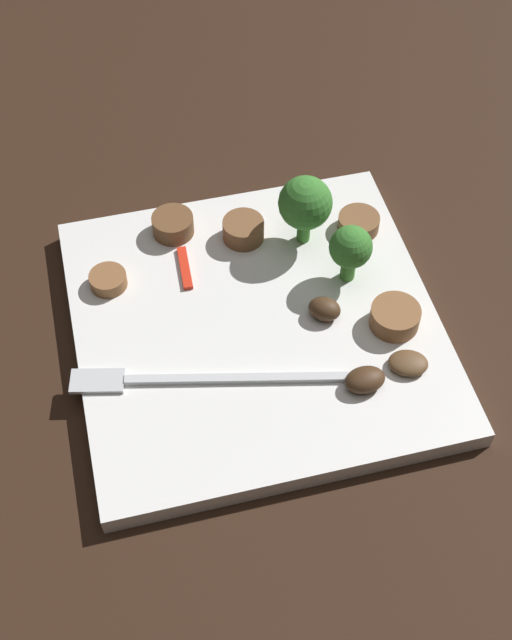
{
  "coord_description": "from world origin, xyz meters",
  "views": [
    {
      "loc": [
        0.08,
        0.35,
        0.48
      ],
      "look_at": [
        0.0,
        0.0,
        0.01
      ],
      "focal_mm": 47.9,
      "sensor_mm": 36.0,
      "label": 1
    }
  ],
  "objects_px": {
    "sausage_slice_2": "(108,280)",
    "sausage_slice_1": "(243,230)",
    "sausage_slice_4": "(173,225)",
    "mushroom_2": "(365,380)",
    "broccoli_floret_1": "(351,249)",
    "pepper_strip_0": "(185,268)",
    "mushroom_1": "(325,309)",
    "plate": "(256,327)",
    "broccoli_floret_0": "(305,204)",
    "mushroom_0": "(408,363)",
    "sausage_slice_3": "(359,223)",
    "sausage_slice_0": "(395,317)",
    "fork": "(188,380)"
  },
  "relations": [
    {
      "from": "sausage_slice_1",
      "to": "sausage_slice_2",
      "type": "relative_size",
      "value": 1.16
    },
    {
      "from": "sausage_slice_0",
      "to": "sausage_slice_2",
      "type": "xyz_separation_m",
      "value": [
        0.18,
        -0.08,
        -0.0
      ]
    },
    {
      "from": "plate",
      "to": "mushroom_0",
      "type": "height_order",
      "value": "mushroom_0"
    },
    {
      "from": "broccoli_floret_1",
      "to": "broccoli_floret_0",
      "type": "bearing_deg",
      "value": -64.45
    },
    {
      "from": "plate",
      "to": "sausage_slice_2",
      "type": "height_order",
      "value": "sausage_slice_2"
    },
    {
      "from": "sausage_slice_1",
      "to": "pepper_strip_0",
      "type": "relative_size",
      "value": 0.78
    },
    {
      "from": "broccoli_floret_0",
      "to": "sausage_slice_3",
      "type": "bearing_deg",
      "value": -179.7
    },
    {
      "from": "broccoli_floret_1",
      "to": "mushroom_2",
      "type": "height_order",
      "value": "broccoli_floret_1"
    },
    {
      "from": "fork",
      "to": "broccoli_floret_0",
      "type": "height_order",
      "value": "broccoli_floret_0"
    },
    {
      "from": "fork",
      "to": "sausage_slice_3",
      "type": "height_order",
      "value": "sausage_slice_3"
    },
    {
      "from": "broccoli_floret_0",
      "to": "sausage_slice_4",
      "type": "bearing_deg",
      "value": -17.95
    },
    {
      "from": "sausage_slice_2",
      "to": "sausage_slice_3",
      "type": "xyz_separation_m",
      "value": [
        -0.19,
        -0.01,
        0.0
      ]
    },
    {
      "from": "plate",
      "to": "broccoli_floret_0",
      "type": "distance_m",
      "value": 0.09
    },
    {
      "from": "plate",
      "to": "broccoli_floret_1",
      "type": "distance_m",
      "value": 0.08
    },
    {
      "from": "broccoli_floret_1",
      "to": "sausage_slice_2",
      "type": "distance_m",
      "value": 0.17
    },
    {
      "from": "mushroom_2",
      "to": "sausage_slice_3",
      "type": "bearing_deg",
      "value": -106.38
    },
    {
      "from": "broccoli_floret_1",
      "to": "mushroom_1",
      "type": "relative_size",
      "value": 2.05
    },
    {
      "from": "broccoli_floret_1",
      "to": "sausage_slice_2",
      "type": "relative_size",
      "value": 1.75
    },
    {
      "from": "sausage_slice_4",
      "to": "mushroom_2",
      "type": "height_order",
      "value": "sausage_slice_4"
    },
    {
      "from": "plate",
      "to": "mushroom_1",
      "type": "relative_size",
      "value": 10.95
    },
    {
      "from": "broccoli_floret_0",
      "to": "sausage_slice_0",
      "type": "distance_m",
      "value": 0.1
    },
    {
      "from": "plate",
      "to": "sausage_slice_0",
      "type": "xyz_separation_m",
      "value": [
        -0.09,
        0.03,
        0.01
      ]
    },
    {
      "from": "sausage_slice_2",
      "to": "mushroom_2",
      "type": "distance_m",
      "value": 0.19
    },
    {
      "from": "plate",
      "to": "sausage_slice_2",
      "type": "distance_m",
      "value": 0.11
    },
    {
      "from": "broccoli_floret_1",
      "to": "pepper_strip_0",
      "type": "xyz_separation_m",
      "value": [
        0.11,
        -0.03,
        -0.03
      ]
    },
    {
      "from": "sausage_slice_1",
      "to": "sausage_slice_3",
      "type": "relative_size",
      "value": 0.99
    },
    {
      "from": "sausage_slice_3",
      "to": "sausage_slice_4",
      "type": "height_order",
      "value": "sausage_slice_4"
    },
    {
      "from": "sausage_slice_0",
      "to": "sausage_slice_2",
      "type": "height_order",
      "value": "sausage_slice_0"
    },
    {
      "from": "pepper_strip_0",
      "to": "sausage_slice_1",
      "type": "bearing_deg",
      "value": -156.8
    },
    {
      "from": "sausage_slice_0",
      "to": "mushroom_2",
      "type": "bearing_deg",
      "value": 50.5
    },
    {
      "from": "sausage_slice_4",
      "to": "mushroom_1",
      "type": "relative_size",
      "value": 1.37
    },
    {
      "from": "broccoli_floret_1",
      "to": "plate",
      "type": "bearing_deg",
      "value": 17.35
    },
    {
      "from": "broccoli_floret_1",
      "to": "sausage_slice_4",
      "type": "distance_m",
      "value": 0.14
    },
    {
      "from": "fork",
      "to": "sausage_slice_0",
      "type": "distance_m",
      "value": 0.15
    },
    {
      "from": "fork",
      "to": "mushroom_2",
      "type": "height_order",
      "value": "mushroom_2"
    },
    {
      "from": "mushroom_2",
      "to": "sausage_slice_1",
      "type": "bearing_deg",
      "value": -72.58
    },
    {
      "from": "sausage_slice_2",
      "to": "broccoli_floret_1",
      "type": "bearing_deg",
      "value": 168.78
    },
    {
      "from": "broccoli_floret_1",
      "to": "sausage_slice_3",
      "type": "distance_m",
      "value": 0.05
    },
    {
      "from": "sausage_slice_1",
      "to": "mushroom_1",
      "type": "height_order",
      "value": "sausage_slice_1"
    },
    {
      "from": "pepper_strip_0",
      "to": "mushroom_1",
      "type": "bearing_deg",
      "value": 143.04
    },
    {
      "from": "mushroom_0",
      "to": "pepper_strip_0",
      "type": "height_order",
      "value": "mushroom_0"
    },
    {
      "from": "plate",
      "to": "mushroom_0",
      "type": "relative_size",
      "value": 9.36
    },
    {
      "from": "mushroom_1",
      "to": "sausage_slice_2",
      "type": "bearing_deg",
      "value": -24.12
    },
    {
      "from": "plate",
      "to": "sausage_slice_3",
      "type": "bearing_deg",
      "value": -145.21
    },
    {
      "from": "broccoli_floret_0",
      "to": "sausage_slice_3",
      "type": "height_order",
      "value": "broccoli_floret_0"
    },
    {
      "from": "sausage_slice_2",
      "to": "sausage_slice_1",
      "type": "bearing_deg",
      "value": -168.02
    },
    {
      "from": "sausage_slice_4",
      "to": "sausage_slice_2",
      "type": "bearing_deg",
      "value": 36.43
    },
    {
      "from": "fork",
      "to": "sausage_slice_1",
      "type": "height_order",
      "value": "sausage_slice_1"
    },
    {
      "from": "sausage_slice_0",
      "to": "mushroom_0",
      "type": "bearing_deg",
      "value": 85.16
    },
    {
      "from": "plate",
      "to": "fork",
      "type": "bearing_deg",
      "value": 34.67
    }
  ]
}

